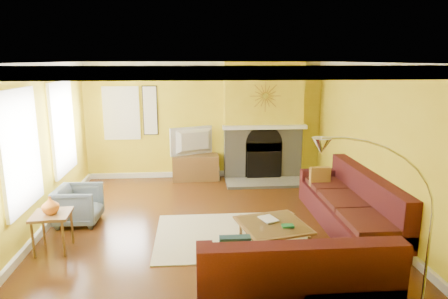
{
  "coord_description": "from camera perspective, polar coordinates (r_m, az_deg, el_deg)",
  "views": [
    {
      "loc": [
        -0.28,
        -6.27,
        2.75
      ],
      "look_at": [
        0.25,
        0.4,
        1.23
      ],
      "focal_mm": 32.0,
      "sensor_mm": 36.0,
      "label": 1
    }
  ],
  "objects": [
    {
      "name": "floor",
      "position": [
        6.86,
        -1.84,
        -10.98
      ],
      "size": [
        5.5,
        6.0,
        0.02
      ],
      "primitive_type": "cube",
      "color": "#603414",
      "rests_on": "ground"
    },
    {
      "name": "ceiling",
      "position": [
        6.28,
        -2.02,
        12.39
      ],
      "size": [
        5.5,
        6.0,
        0.02
      ],
      "primitive_type": "cube",
      "color": "white",
      "rests_on": "ground"
    },
    {
      "name": "wall_back",
      "position": [
        9.39,
        -2.79,
        4.17
      ],
      "size": [
        5.5,
        0.02,
        2.7
      ],
      "primitive_type": "cube",
      "color": "yellow",
      "rests_on": "ground"
    },
    {
      "name": "wall_front",
      "position": [
        3.56,
        0.38,
        -10.38
      ],
      "size": [
        5.5,
        0.02,
        2.7
      ],
      "primitive_type": "cube",
      "color": "yellow",
      "rests_on": "ground"
    },
    {
      "name": "wall_left",
      "position": [
        6.88,
        -25.54,
        -0.23
      ],
      "size": [
        0.02,
        6.0,
        2.7
      ],
      "primitive_type": "cube",
      "color": "yellow",
      "rests_on": "ground"
    },
    {
      "name": "wall_right",
      "position": [
        7.11,
        20.89,
        0.55
      ],
      "size": [
        0.02,
        6.0,
        2.7
      ],
      "primitive_type": "cube",
      "color": "yellow",
      "rests_on": "ground"
    },
    {
      "name": "baseboard",
      "position": [
        6.83,
        -1.85,
        -10.45
      ],
      "size": [
        5.5,
        6.0,
        0.12
      ],
      "primitive_type": null,
      "color": "white",
      "rests_on": "floor"
    },
    {
      "name": "crown_molding",
      "position": [
        6.28,
        -2.02,
        11.75
      ],
      "size": [
        5.5,
        6.0,
        0.12
      ],
      "primitive_type": null,
      "color": "white",
      "rests_on": "ceiling"
    },
    {
      "name": "window_left_near",
      "position": [
        8.05,
        -22.15,
        2.88
      ],
      "size": [
        0.06,
        1.22,
        1.72
      ],
      "primitive_type": "cube",
      "color": "white",
      "rests_on": "wall_left"
    },
    {
      "name": "window_left_far",
      "position": [
        6.3,
        -27.22,
        -0.12
      ],
      "size": [
        0.06,
        1.22,
        1.72
      ],
      "primitive_type": "cube",
      "color": "white",
      "rests_on": "wall_left"
    },
    {
      "name": "window_back",
      "position": [
        9.45,
        -14.44,
        5.06
      ],
      "size": [
        0.82,
        0.06,
        1.22
      ],
      "primitive_type": "cube",
      "color": "white",
      "rests_on": "wall_back"
    },
    {
      "name": "wall_art",
      "position": [
        9.36,
        -10.51,
        5.49
      ],
      "size": [
        0.34,
        0.04,
        1.14
      ],
      "primitive_type": "cube",
      "color": "white",
      "rests_on": "wall_back"
    },
    {
      "name": "fireplace",
      "position": [
        9.32,
        5.59,
        4.06
      ],
      "size": [
        1.8,
        0.4,
        2.7
      ],
      "primitive_type": null,
      "color": "gray",
      "rests_on": "floor"
    },
    {
      "name": "mantel",
      "position": [
        9.1,
        5.84,
        3.21
      ],
      "size": [
        1.92,
        0.22,
        0.08
      ],
      "primitive_type": "cube",
      "color": "white",
      "rests_on": "fireplace"
    },
    {
      "name": "hearth",
      "position": [
        9.09,
        6.02,
        -4.73
      ],
      "size": [
        1.8,
        0.7,
        0.06
      ],
      "primitive_type": "cube",
      "color": "gray",
      "rests_on": "floor"
    },
    {
      "name": "sunburst",
      "position": [
        9.02,
        5.93,
        7.6
      ],
      "size": [
        0.7,
        0.04,
        0.7
      ],
      "primitive_type": null,
      "color": "olive",
      "rests_on": "fireplace"
    },
    {
      "name": "rug",
      "position": [
        6.51,
        1.07,
        -12.14
      ],
      "size": [
        2.4,
        1.8,
        0.02
      ],
      "primitive_type": "cube",
      "color": "beige",
      "rests_on": "floor"
    },
    {
      "name": "sectional_sofa",
      "position": [
        6.21,
        10.11,
        -9.17
      ],
      "size": [
        3.02,
        4.0,
        0.9
      ],
      "primitive_type": null,
      "color": "#4B181C",
      "rests_on": "floor"
    },
    {
      "name": "coffee_table",
      "position": [
        6.13,
        6.96,
        -12.06
      ],
      "size": [
        1.13,
        1.13,
        0.37
      ],
      "primitive_type": null,
      "rotation": [
        0.0,
        0.0,
        0.22
      ],
      "color": "white",
      "rests_on": "floor"
    },
    {
      "name": "media_console",
      "position": [
        9.34,
        -4.07,
        -2.55
      ],
      "size": [
        1.06,
        0.48,
        0.58
      ],
      "primitive_type": "cube",
      "color": "brown",
      "rests_on": "floor"
    },
    {
      "name": "tv",
      "position": [
        9.19,
        -4.13,
        1.17
      ],
      "size": [
        1.1,
        0.58,
        0.65
      ],
      "primitive_type": "imported",
      "rotation": [
        0.0,
        0.0,
        3.54
      ],
      "color": "black",
      "rests_on": "media_console"
    },
    {
      "name": "subwoofer",
      "position": [
        9.35,
        -1.69,
        -3.32
      ],
      "size": [
        0.32,
        0.32,
        0.32
      ],
      "primitive_type": "cube",
      "color": "white",
      "rests_on": "floor"
    },
    {
      "name": "armchair",
      "position": [
        7.3,
        -20.04,
        -7.45
      ],
      "size": [
        0.74,
        0.72,
        0.65
      ],
      "primitive_type": "imported",
      "rotation": [
        0.0,
        0.0,
        1.53
      ],
      "color": "slate",
      "rests_on": "floor"
    },
    {
      "name": "side_table",
      "position": [
        6.45,
        -23.23,
        -10.77
      ],
      "size": [
        0.56,
        0.56,
        0.58
      ],
      "primitive_type": null,
      "rotation": [
        0.0,
        0.0,
        0.07
      ],
      "color": "brown",
      "rests_on": "floor"
    },
    {
      "name": "vase",
      "position": [
        6.3,
        -23.57,
        -7.28
      ],
      "size": [
        0.27,
        0.27,
        0.26
      ],
      "primitive_type": "imported",
      "rotation": [
        0.0,
        0.0,
        -0.11
      ],
      "color": "orange",
      "rests_on": "side_table"
    },
    {
      "name": "book",
      "position": [
        6.1,
        5.5,
        -10.05
      ],
      "size": [
        0.31,
        0.35,
        0.03
      ],
      "primitive_type": "imported",
      "rotation": [
        0.0,
        0.0,
        0.38
      ],
      "color": "white",
      "rests_on": "coffee_table"
    },
    {
      "name": "arc_lamp",
      "position": [
        4.41,
        21.21,
        -11.4
      ],
      "size": [
        1.29,
        0.36,
        2.02
      ],
      "primitive_type": null,
      "color": "silver",
      "rests_on": "floor"
    }
  ]
}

